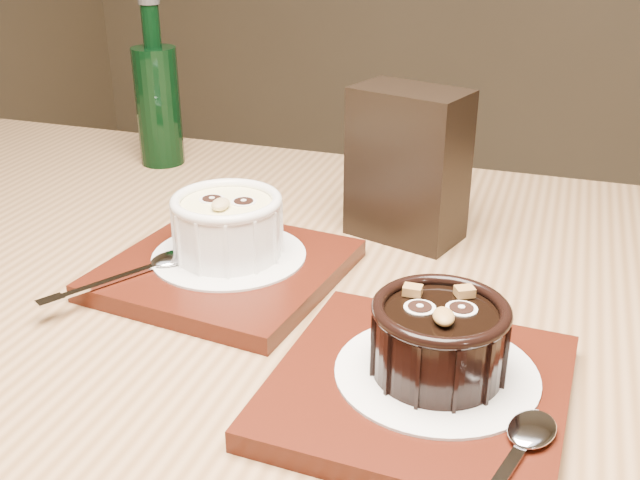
# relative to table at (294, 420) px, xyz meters

# --- Properties ---
(table) EXTENTS (1.28, 0.92, 0.75)m
(table) POSITION_rel_table_xyz_m (0.00, 0.00, 0.00)
(table) COLOR brown
(table) RESTS_ON ground
(tray_left) EXTENTS (0.18, 0.18, 0.01)m
(tray_left) POSITION_rel_table_xyz_m (-0.08, 0.04, 0.10)
(tray_left) COLOR #43150B
(tray_left) RESTS_ON table
(doily_left) EXTENTS (0.13, 0.13, 0.00)m
(doily_left) POSITION_rel_table_xyz_m (-0.09, 0.05, 0.11)
(doily_left) COLOR white
(doily_left) RESTS_ON tray_left
(ramekin_white) EXTENTS (0.09, 0.09, 0.06)m
(ramekin_white) POSITION_rel_table_xyz_m (-0.09, 0.05, 0.14)
(ramekin_white) COLOR white
(ramekin_white) RESTS_ON doily_left
(spoon_left) EXTENTS (0.08, 0.13, 0.01)m
(spoon_left) POSITION_rel_table_xyz_m (-0.14, -0.01, 0.11)
(spoon_left) COLOR silver
(spoon_left) RESTS_ON tray_left
(tray_right) EXTENTS (0.19, 0.19, 0.01)m
(tray_right) POSITION_rel_table_xyz_m (0.12, -0.05, 0.10)
(tray_right) COLOR #43150B
(tray_right) RESTS_ON table
(doily_right) EXTENTS (0.13, 0.13, 0.00)m
(doily_right) POSITION_rel_table_xyz_m (0.12, -0.04, 0.11)
(doily_right) COLOR white
(doily_right) RESTS_ON tray_right
(ramekin_dark) EXTENTS (0.09, 0.09, 0.05)m
(ramekin_dark) POSITION_rel_table_xyz_m (0.12, -0.04, 0.13)
(ramekin_dark) COLOR black
(ramekin_dark) RESTS_ON doily_right
(spoon_right) EXTENTS (0.05, 0.14, 0.01)m
(spoon_right) POSITION_rel_table_xyz_m (0.18, -0.11, 0.11)
(spoon_right) COLOR silver
(spoon_right) RESTS_ON tray_right
(condiment_stand) EXTENTS (0.11, 0.08, 0.14)m
(condiment_stand) POSITION_rel_table_xyz_m (0.02, 0.19, 0.16)
(condiment_stand) COLOR black
(condiment_stand) RESTS_ON table
(green_bottle) EXTENTS (0.05, 0.05, 0.19)m
(green_bottle) POSITION_rel_table_xyz_m (-0.31, 0.27, 0.17)
(green_bottle) COLOR black
(green_bottle) RESTS_ON table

